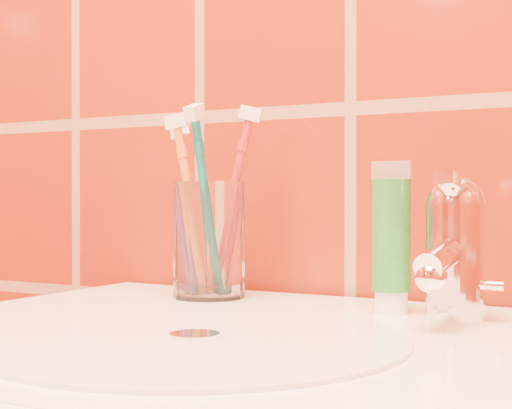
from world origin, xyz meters
The scene contains 7 objects.
glass_tumbler centered at (-0.12, 1.12, 0.91)m, with size 0.07×0.07×0.12m, color white.
toothpaste_tube centered at (0.08, 1.10, 0.91)m, with size 0.04×0.03×0.13m.
faucet centered at (0.14, 1.09, 0.91)m, with size 0.05×0.11×0.12m.
toothbrush_0 centered at (-0.14, 1.12, 0.94)m, with size 0.07×0.05×0.19m, color #7B4696, non-canonical shape.
toothbrush_1 centered at (-0.10, 1.13, 0.95)m, with size 0.06×0.04×0.20m, color #B22629, non-canonical shape.
toothbrush_2 centered at (-0.13, 1.10, 0.94)m, with size 0.05×0.03×0.19m, color orange, non-canonical shape.
toothbrush_3 centered at (-0.11, 1.09, 0.94)m, with size 0.03×0.07×0.19m, color #0D6A74, non-canonical shape.
Camera 1 is at (0.30, 0.45, 0.95)m, focal length 55.00 mm.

